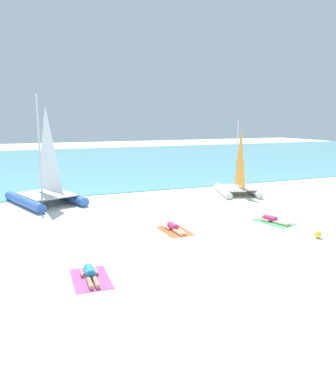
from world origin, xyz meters
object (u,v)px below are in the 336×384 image
at_px(sunbather_right, 273,219).
at_px(sailboat_blue, 46,188).
at_px(sailboat_white, 238,183).
at_px(towel_left, 91,279).
at_px(beach_ball, 318,234).
at_px(towel_middle, 175,231).
at_px(sunbather_middle, 174,228).
at_px(sunbather_left, 90,274).
at_px(towel_right, 274,222).

bearing_deg(sunbather_right, sailboat_blue, 124.27).
distance_m(sailboat_white, towel_left, 15.16).
relative_size(towel_left, beach_ball, 6.23).
xyz_separation_m(sailboat_blue, beach_ball, (9.44, -11.11, -0.77)).
distance_m(towel_middle, sunbather_middle, 0.14).
bearing_deg(sunbather_left, sailboat_white, 43.50).
bearing_deg(towel_right, towel_left, -161.52).
xyz_separation_m(sailboat_white, towel_right, (-2.33, -6.61, -0.71)).
xyz_separation_m(sailboat_blue, sunbather_middle, (4.50, -7.82, -0.79)).
bearing_deg(sunbather_right, towel_right, -90.00).
distance_m(towel_right, sunbather_right, 0.14).
distance_m(towel_middle, towel_right, 4.87).
relative_size(towel_left, sunbather_middle, 1.22).
bearing_deg(sailboat_blue, sunbather_left, -107.20).
relative_size(sailboat_white, sunbather_middle, 3.06).
height_order(sunbather_left, sunbather_middle, same).
distance_m(sailboat_white, sunbather_left, 15.11).
distance_m(sailboat_blue, sunbather_middle, 9.06).
bearing_deg(sunbather_middle, sunbather_right, -6.71).
xyz_separation_m(towel_middle, beach_ball, (4.93, -3.22, 0.15)).
distance_m(towel_left, beach_ball, 9.40).
bearing_deg(sunbather_left, towel_left, -90.00).
height_order(sailboat_white, sunbather_left, sailboat_white).
distance_m(sailboat_white, towel_right, 7.04).
bearing_deg(towel_right, sunbather_right, 103.79).
height_order(towel_right, beach_ball, beach_ball).
height_order(towel_left, beach_ball, beach_ball).
distance_m(sailboat_blue, towel_middle, 9.13).
xyz_separation_m(towel_right, beach_ball, (0.10, -2.67, 0.15)).
relative_size(sailboat_white, sunbather_left, 3.05).
height_order(towel_left, sunbather_right, sunbather_right).
relative_size(towel_middle, towel_right, 1.00).
bearing_deg(sailboat_white, towel_middle, -121.04).
height_order(towel_middle, towel_right, same).
xyz_separation_m(sailboat_blue, sunbather_left, (0.06, -11.48, -0.79)).
height_order(towel_left, sunbather_middle, sunbather_middle).
height_order(sunbather_right, beach_ball, sunbather_right).
relative_size(sailboat_blue, sunbather_left, 3.94).
distance_m(sunbather_left, towel_middle, 5.72).
xyz_separation_m(towel_left, sunbather_left, (0.00, 0.07, 0.13)).
bearing_deg(towel_right, sailboat_white, 70.54).
bearing_deg(sunbather_middle, sailboat_blue, 119.84).
bearing_deg(sunbather_left, sunbather_middle, 43.26).
xyz_separation_m(sunbather_middle, sunbather_right, (4.82, -0.56, 0.00)).
height_order(sunbather_left, beach_ball, sunbather_left).
xyz_separation_m(sailboat_white, beach_ball, (-2.24, -9.28, -0.56)).
xyz_separation_m(towel_right, sunbather_right, (-0.02, 0.06, 0.13)).
bearing_deg(sailboat_white, sunbather_middle, -121.35).
bearing_deg(sailboat_blue, towel_left, -107.23).
bearing_deg(towel_left, beach_ball, 2.67).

